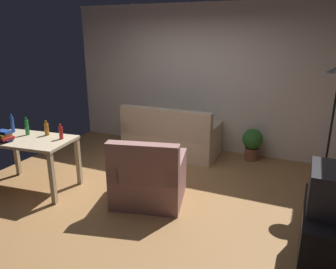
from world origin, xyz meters
name	(u,v)px	position (x,y,z in m)	size (l,w,h in m)	color
ground_plane	(147,194)	(0.00, 0.00, -0.01)	(5.20, 4.40, 0.02)	#9E7042
wall_rear	(200,79)	(0.00, 2.20, 1.35)	(5.20, 0.10, 2.70)	silver
couch	(171,138)	(-0.33, 1.59, 0.31)	(1.71, 0.84, 0.92)	beige
tv_stand	(324,229)	(2.25, -0.35, 0.24)	(0.44, 1.10, 0.48)	black
tv	(331,190)	(2.25, -0.35, 0.70)	(0.41, 0.60, 0.44)	#2D2D33
torchiere_lamp	(336,96)	(2.25, 0.93, 1.41)	(0.32, 0.32, 1.81)	black
desk	(30,146)	(-1.59, -0.50, 0.65)	(1.27, 0.83, 0.76)	#C6B28E
potted_plant	(252,142)	(1.11, 1.90, 0.33)	(0.36, 0.36, 0.57)	brown
armchair	(149,179)	(0.12, -0.17, 0.32)	(1.08, 1.03, 0.92)	#996B66
bottle_blue	(12,124)	(-2.05, -0.37, 0.88)	(0.05, 0.05, 0.28)	#2347A3
bottle_green	(27,127)	(-1.76, -0.37, 0.88)	(0.06, 0.06, 0.26)	#1E722D
bottle_amber	(47,129)	(-1.48, -0.27, 0.85)	(0.06, 0.06, 0.22)	#9E6019
bottle_red	(61,133)	(-1.17, -0.33, 0.85)	(0.06, 0.06, 0.22)	#AD2323
book_stack	(4,136)	(-1.83, -0.71, 0.83)	(0.28, 0.22, 0.15)	navy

